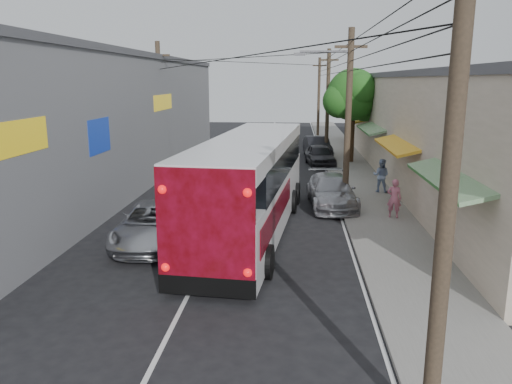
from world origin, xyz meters
TOP-DOWN VIEW (x-y plane):
  - ground at (0.00, 0.00)m, footprint 120.00×120.00m
  - sidewalk at (6.50, 20.00)m, footprint 3.00×80.00m
  - building_right at (10.99, 22.00)m, footprint 7.09×40.00m
  - building_left at (-8.50, 18.00)m, footprint 7.20×36.00m
  - utility_poles at (3.13, 20.33)m, footprint 11.80×45.28m
  - street_tree at (6.87, 26.02)m, footprint 4.40×4.00m
  - coach_bus at (1.21, 9.11)m, footprint 3.90×13.05m
  - jeepney at (-2.16, 7.46)m, footprint 2.73×5.35m
  - parked_suv at (4.60, 13.36)m, footprint 2.38×5.17m
  - parked_car_mid at (4.60, 24.72)m, footprint 2.24×4.47m
  - parked_car_far at (4.55, 28.62)m, footprint 2.21×4.91m
  - pedestrian_near at (7.07, 11.24)m, footprint 0.69×0.55m
  - pedestrian_far at (7.33, 16.21)m, footprint 1.01×0.90m

SIDE VIEW (x-z plane):
  - ground at x=0.00m, z-range 0.00..0.00m
  - sidewalk at x=6.50m, z-range 0.00..0.12m
  - jeepney at x=-2.16m, z-range 0.00..1.45m
  - parked_car_mid at x=4.60m, z-range 0.00..1.46m
  - parked_suv at x=4.60m, z-range 0.00..1.46m
  - parked_car_far at x=4.55m, z-range 0.00..1.56m
  - pedestrian_near at x=7.07m, z-range 0.12..1.78m
  - pedestrian_far at x=7.33m, z-range 0.12..1.84m
  - coach_bus at x=1.21m, z-range 0.07..3.77m
  - building_right at x=10.99m, z-range 0.03..6.28m
  - building_left at x=-8.50m, z-range 0.03..7.28m
  - utility_poles at x=3.13m, z-range 0.13..8.13m
  - street_tree at x=6.87m, z-range 1.37..7.97m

